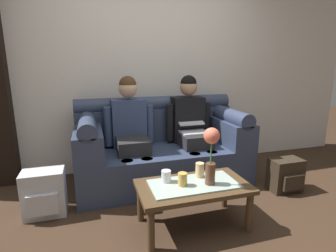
# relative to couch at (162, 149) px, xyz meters

# --- Properties ---
(ground_plane) EXTENTS (14.00, 14.00, 0.00)m
(ground_plane) POSITION_rel_couch_xyz_m (0.00, -1.17, -0.38)
(ground_plane) COLOR #382619
(back_wall_patterned) EXTENTS (6.00, 0.12, 2.90)m
(back_wall_patterned) POSITION_rel_couch_xyz_m (0.00, 0.53, 1.07)
(back_wall_patterned) COLOR silver
(back_wall_patterned) RESTS_ON ground_plane
(couch) EXTENTS (1.91, 0.88, 0.96)m
(couch) POSITION_rel_couch_xyz_m (0.00, 0.00, 0.00)
(couch) COLOR #2D3851
(couch) RESTS_ON ground_plane
(person_left) EXTENTS (0.56, 0.67, 1.22)m
(person_left) POSITION_rel_couch_xyz_m (-0.36, -0.00, 0.28)
(person_left) COLOR #232326
(person_left) RESTS_ON ground_plane
(person_right) EXTENTS (0.56, 0.67, 1.22)m
(person_right) POSITION_rel_couch_xyz_m (0.36, -0.00, 0.28)
(person_right) COLOR #232326
(person_right) RESTS_ON ground_plane
(coffee_table) EXTENTS (0.92, 0.51, 0.39)m
(coffee_table) POSITION_rel_couch_xyz_m (0.00, -0.99, -0.05)
(coffee_table) COLOR #47331E
(coffee_table) RESTS_ON ground_plane
(flower_vase) EXTENTS (0.13, 0.13, 0.47)m
(flower_vase) POSITION_rel_couch_xyz_m (0.12, -1.03, 0.31)
(flower_vase) COLOR brown
(flower_vase) RESTS_ON coffee_table
(cup_near_left) EXTENTS (0.07, 0.07, 0.13)m
(cup_near_left) POSITION_rel_couch_xyz_m (0.10, -0.88, 0.08)
(cup_near_left) COLOR #DBB77A
(cup_near_left) RESTS_ON coffee_table
(cup_near_right) EXTENTS (0.08, 0.08, 0.10)m
(cup_near_right) POSITION_rel_couch_xyz_m (-0.21, -0.89, 0.06)
(cup_near_right) COLOR silver
(cup_near_right) RESTS_ON coffee_table
(cup_far_center) EXTENTS (0.08, 0.08, 0.11)m
(cup_far_center) POSITION_rel_couch_xyz_m (-0.10, -0.99, 0.07)
(cup_far_center) COLOR gold
(cup_far_center) RESTS_ON coffee_table
(backpack_left) EXTENTS (0.36, 0.27, 0.42)m
(backpack_left) POSITION_rel_couch_xyz_m (-1.22, -0.45, -0.17)
(backpack_left) COLOR #B7B7BC
(backpack_left) RESTS_ON ground_plane
(backpack_right) EXTENTS (0.35, 0.25, 0.35)m
(backpack_right) POSITION_rel_couch_xyz_m (1.21, -0.67, -0.20)
(backpack_right) COLOR #2D2319
(backpack_right) RESTS_ON ground_plane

